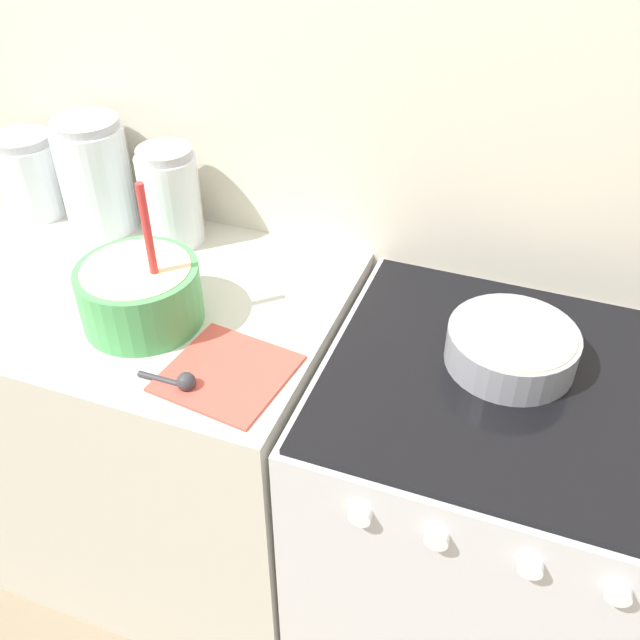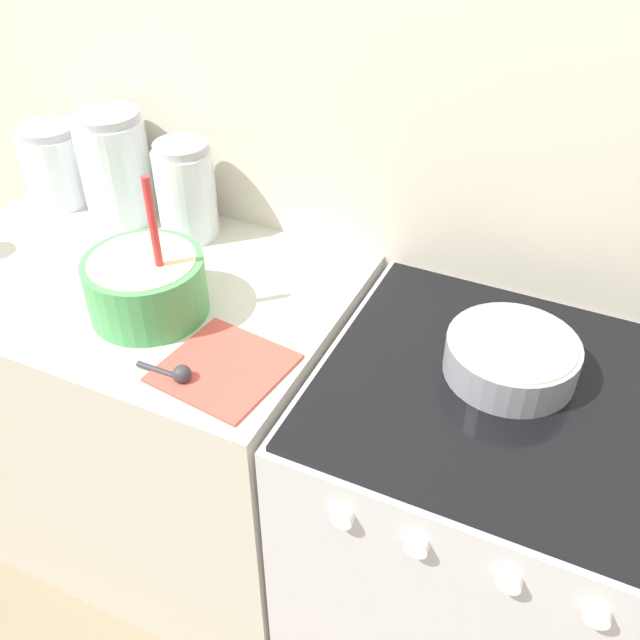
{
  "view_description": "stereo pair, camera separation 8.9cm",
  "coord_description": "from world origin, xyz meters",
  "px_view_note": "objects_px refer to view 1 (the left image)",
  "views": [
    {
      "loc": [
        0.37,
        -0.71,
        1.8
      ],
      "look_at": [
        -0.01,
        0.31,
        0.95
      ],
      "focal_mm": 40.0,
      "sensor_mm": 36.0,
      "label": 1
    },
    {
      "loc": [
        0.45,
        -0.68,
        1.8
      ],
      "look_at": [
        -0.01,
        0.31,
        0.95
      ],
      "focal_mm": 40.0,
      "sensor_mm": 36.0,
      "label": 2
    }
  ],
  "objects_px": {
    "mixing_bowl": "(140,291)",
    "storage_jar_middle": "(97,182)",
    "storage_jar_right": "(171,203)",
    "storage_jar_left": "(31,180)",
    "stove": "(486,529)",
    "baking_pan": "(512,346)"
  },
  "relations": [
    {
      "from": "storage_jar_left",
      "to": "storage_jar_middle",
      "type": "relative_size",
      "value": 0.75
    },
    {
      "from": "stove",
      "to": "storage_jar_right",
      "type": "distance_m",
      "value": 1.03
    },
    {
      "from": "storage_jar_right",
      "to": "baking_pan",
      "type": "bearing_deg",
      "value": -11.76
    },
    {
      "from": "storage_jar_left",
      "to": "storage_jar_right",
      "type": "xyz_separation_m",
      "value": [
        0.4,
        0.0,
        0.01
      ]
    },
    {
      "from": "storage_jar_middle",
      "to": "storage_jar_right",
      "type": "relative_size",
      "value": 1.16
    },
    {
      "from": "mixing_bowl",
      "to": "storage_jar_middle",
      "type": "xyz_separation_m",
      "value": [
        -0.29,
        0.3,
        0.04
      ]
    },
    {
      "from": "stove",
      "to": "baking_pan",
      "type": "xyz_separation_m",
      "value": [
        -0.03,
        0.05,
        0.49
      ]
    },
    {
      "from": "stove",
      "to": "baking_pan",
      "type": "relative_size",
      "value": 3.68
    },
    {
      "from": "baking_pan",
      "to": "mixing_bowl",
      "type": "bearing_deg",
      "value": -169.96
    },
    {
      "from": "stove",
      "to": "baking_pan",
      "type": "bearing_deg",
      "value": 122.94
    },
    {
      "from": "stove",
      "to": "mixing_bowl",
      "type": "relative_size",
      "value": 2.84
    },
    {
      "from": "stove",
      "to": "storage_jar_right",
      "type": "bearing_deg",
      "value": 165.6
    },
    {
      "from": "storage_jar_middle",
      "to": "storage_jar_right",
      "type": "xyz_separation_m",
      "value": [
        0.2,
        -0.0,
        -0.02
      ]
    },
    {
      "from": "storage_jar_left",
      "to": "storage_jar_middle",
      "type": "distance_m",
      "value": 0.2
    },
    {
      "from": "stove",
      "to": "mixing_bowl",
      "type": "xyz_separation_m",
      "value": [
        -0.75,
        -0.08,
        0.52
      ]
    },
    {
      "from": "stove",
      "to": "storage_jar_right",
      "type": "xyz_separation_m",
      "value": [
        -0.85,
        0.22,
        0.55
      ]
    },
    {
      "from": "mixing_bowl",
      "to": "storage_jar_middle",
      "type": "bearing_deg",
      "value": 134.64
    },
    {
      "from": "mixing_bowl",
      "to": "stove",
      "type": "bearing_deg",
      "value": 6.07
    },
    {
      "from": "baking_pan",
      "to": "storage_jar_middle",
      "type": "relative_size",
      "value": 0.9
    },
    {
      "from": "storage_jar_left",
      "to": "storage_jar_middle",
      "type": "height_order",
      "value": "storage_jar_middle"
    },
    {
      "from": "stove",
      "to": "baking_pan",
      "type": "distance_m",
      "value": 0.49
    },
    {
      "from": "stove",
      "to": "storage_jar_left",
      "type": "relative_size",
      "value": 4.43
    }
  ]
}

